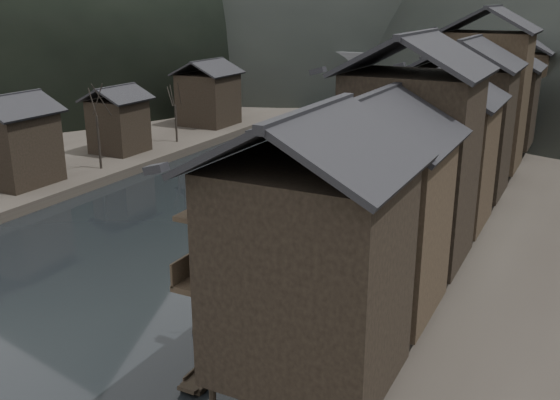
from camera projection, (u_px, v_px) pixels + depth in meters
The scene contains 12 objects.
water at pixel (119, 275), 41.04m from camera, with size 300.00×300.00×0.00m, color black.
left_bank at pixel (117, 120), 89.92m from camera, with size 40.00×200.00×1.20m, color #2D2823.
stilt_houses at pixel (459, 115), 46.93m from camera, with size 9.00×67.60×16.99m.
left_houses at pixel (92, 116), 65.23m from camera, with size 8.10×53.20×8.73m.
bare_trees at pixel (58, 126), 56.68m from camera, with size 3.83×45.11×7.66m.
moored_sampans at pixel (390, 209), 53.18m from camera, with size 3.08×59.21×0.47m.
midriver_boats at pixel (377, 126), 87.92m from camera, with size 15.52×39.60×0.45m.
stone_bridge at pixel (418, 78), 100.39m from camera, with size 40.00×6.00×9.00m.
hero_sampan at pixel (225, 315), 35.45m from camera, with size 1.30×5.18×0.44m.
cargo_heap at pixel (227, 304), 35.48m from camera, with size 1.13×1.48×0.68m, color black.
boatman at pixel (208, 312), 33.57m from camera, with size 0.59×0.39×1.61m, color #5B5B5E.
bamboo_pole at pixel (209, 269), 32.68m from camera, with size 0.06×0.06×4.09m, color #8C7A51.
Camera 1 is at (26.61, -28.51, 17.35)m, focal length 40.00 mm.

